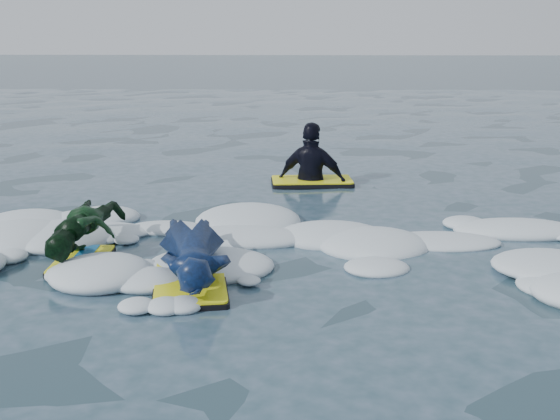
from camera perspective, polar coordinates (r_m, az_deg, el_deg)
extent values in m
plane|color=#162534|center=(6.30, -7.06, -6.08)|extent=(120.00, 120.00, 0.00)
cube|color=black|center=(6.20, -7.31, -6.05)|extent=(0.81, 1.23, 0.06)
cube|color=#FFFD15|center=(6.18, -7.32, -5.72)|extent=(0.78, 1.21, 0.02)
imported|color=navy|center=(6.36, -7.02, -3.46)|extent=(0.93, 1.80, 0.41)
cube|color=black|center=(7.03, -15.83, -4.06)|extent=(0.51, 0.89, 0.04)
cube|color=#FFFD15|center=(7.02, -15.84, -3.83)|extent=(0.49, 0.87, 0.02)
cube|color=#1768AC|center=(7.02, -15.85, -3.75)|extent=(0.18, 0.83, 0.01)
imported|color=#0E3514|center=(7.14, -15.48, -1.69)|extent=(0.75, 1.36, 0.49)
cube|color=black|center=(10.26, 2.61, 2.26)|extent=(1.23, 0.74, 0.06)
cube|color=#FFFD15|center=(10.25, 2.62, 2.48)|extent=(1.20, 0.71, 0.02)
imported|color=black|center=(10.26, 2.61, 2.22)|extent=(1.11, 0.70, 1.76)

